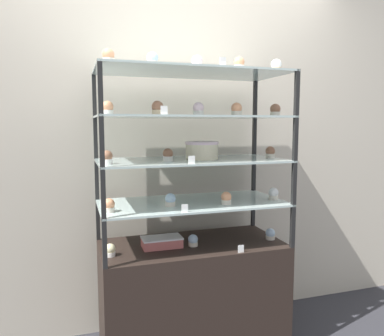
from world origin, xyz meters
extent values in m
cube|color=beige|center=(0.00, 0.42, 1.30)|extent=(8.00, 0.05, 2.60)
cube|color=black|center=(0.00, 0.00, 0.35)|extent=(1.13, 0.54, 0.71)
cube|color=black|center=(-0.55, 0.26, 0.84)|extent=(0.02, 0.02, 0.26)
cube|color=black|center=(0.55, 0.26, 0.84)|extent=(0.02, 0.02, 0.26)
cube|color=black|center=(-0.55, -0.26, 0.84)|extent=(0.02, 0.02, 0.26)
cube|color=black|center=(0.55, -0.26, 0.84)|extent=(0.02, 0.02, 0.26)
cube|color=#B2C6C1|center=(0.00, 0.00, 0.96)|extent=(1.13, 0.54, 0.01)
cube|color=black|center=(-0.55, 0.26, 1.10)|extent=(0.02, 0.02, 0.26)
cube|color=black|center=(0.55, 0.26, 1.10)|extent=(0.02, 0.02, 0.26)
cube|color=black|center=(-0.55, -0.26, 1.10)|extent=(0.02, 0.02, 0.26)
cube|color=black|center=(0.55, -0.26, 1.10)|extent=(0.02, 0.02, 0.26)
cube|color=#B2C6C1|center=(0.00, 0.00, 1.23)|extent=(1.13, 0.54, 0.01)
cube|color=black|center=(-0.55, 0.26, 1.36)|extent=(0.02, 0.02, 0.26)
cube|color=black|center=(0.55, 0.26, 1.36)|extent=(0.02, 0.02, 0.26)
cube|color=black|center=(-0.55, -0.26, 1.36)|extent=(0.02, 0.02, 0.26)
cube|color=black|center=(0.55, -0.26, 1.36)|extent=(0.02, 0.02, 0.26)
cube|color=#B2C6C1|center=(0.00, 0.00, 1.49)|extent=(1.13, 0.54, 0.01)
cube|color=black|center=(-0.55, 0.26, 1.63)|extent=(0.02, 0.02, 0.26)
cube|color=black|center=(0.55, 0.26, 1.63)|extent=(0.02, 0.02, 0.26)
cube|color=black|center=(-0.55, -0.26, 1.63)|extent=(0.02, 0.02, 0.26)
cube|color=black|center=(0.55, -0.26, 1.63)|extent=(0.02, 0.02, 0.26)
cube|color=#B2C6C1|center=(0.00, 0.00, 1.75)|extent=(1.13, 0.54, 0.01)
cylinder|color=beige|center=(0.06, 0.00, 1.28)|extent=(0.20, 0.20, 0.09)
cylinder|color=silver|center=(0.06, 0.00, 1.33)|extent=(0.20, 0.20, 0.02)
cube|color=#C66660|center=(-0.20, -0.01, 0.73)|extent=(0.24, 0.13, 0.05)
cube|color=white|center=(-0.20, -0.01, 0.76)|extent=(0.24, 0.13, 0.01)
cylinder|color=white|center=(-0.51, -0.08, 0.72)|extent=(0.06, 0.06, 0.03)
sphere|color=#F4EAB2|center=(-0.51, -0.08, 0.75)|extent=(0.06, 0.06, 0.06)
cylinder|color=beige|center=(-0.01, -0.05, 0.72)|extent=(0.06, 0.06, 0.03)
sphere|color=silver|center=(-0.01, -0.05, 0.75)|extent=(0.06, 0.06, 0.06)
cylinder|color=beige|center=(0.51, -0.08, 0.72)|extent=(0.06, 0.06, 0.03)
sphere|color=silver|center=(0.51, -0.08, 0.75)|extent=(0.06, 0.06, 0.06)
cube|color=white|center=(0.22, -0.25, 0.73)|extent=(0.04, 0.00, 0.04)
cylinder|color=beige|center=(-0.51, -0.12, 0.98)|extent=(0.06, 0.06, 0.03)
sphere|color=#E5996B|center=(-0.51, -0.12, 1.01)|extent=(0.06, 0.06, 0.06)
cylinder|color=beige|center=(-0.16, -0.08, 0.98)|extent=(0.06, 0.06, 0.03)
sphere|color=silver|center=(-0.16, -0.08, 1.01)|extent=(0.06, 0.06, 0.06)
cylinder|color=beige|center=(0.18, -0.13, 0.98)|extent=(0.06, 0.06, 0.03)
sphere|color=#E5996B|center=(0.18, -0.13, 1.01)|extent=(0.06, 0.06, 0.06)
cylinder|color=beige|center=(0.52, -0.09, 0.98)|extent=(0.06, 0.06, 0.03)
sphere|color=white|center=(0.52, -0.09, 1.01)|extent=(0.06, 0.06, 0.06)
cube|color=white|center=(-0.12, -0.25, 0.99)|extent=(0.04, 0.00, 0.04)
cylinder|color=white|center=(-0.52, -0.13, 1.25)|extent=(0.06, 0.06, 0.03)
sphere|color=#8C5B42|center=(-0.52, -0.13, 1.28)|extent=(0.06, 0.06, 0.06)
cylinder|color=white|center=(-0.16, -0.05, 1.25)|extent=(0.06, 0.06, 0.03)
sphere|color=#8C5B42|center=(-0.16, -0.05, 1.28)|extent=(0.06, 0.06, 0.06)
cylinder|color=beige|center=(0.50, -0.06, 1.25)|extent=(0.06, 0.06, 0.03)
sphere|color=#8C5B42|center=(0.50, -0.06, 1.28)|extent=(0.06, 0.06, 0.06)
cube|color=white|center=(-0.08, -0.25, 1.25)|extent=(0.04, 0.00, 0.04)
cylinder|color=white|center=(-0.50, -0.05, 1.51)|extent=(0.06, 0.06, 0.03)
sphere|color=#E5996B|center=(-0.50, -0.05, 1.54)|extent=(0.06, 0.06, 0.06)
cylinder|color=#CCB28C|center=(-0.24, -0.14, 1.51)|extent=(0.06, 0.06, 0.03)
sphere|color=#8C5B42|center=(-0.24, -0.14, 1.54)|extent=(0.06, 0.06, 0.06)
cylinder|color=white|center=(0.01, -0.09, 1.51)|extent=(0.06, 0.06, 0.03)
sphere|color=silver|center=(0.01, -0.09, 1.54)|extent=(0.06, 0.06, 0.06)
cylinder|color=beige|center=(0.24, -0.12, 1.51)|extent=(0.06, 0.06, 0.03)
sphere|color=#E5996B|center=(0.24, -0.12, 1.54)|extent=(0.06, 0.06, 0.06)
cylinder|color=beige|center=(0.52, -0.08, 1.51)|extent=(0.06, 0.06, 0.03)
sphere|color=#8C5B42|center=(0.52, -0.08, 1.54)|extent=(0.06, 0.06, 0.06)
cube|color=white|center=(-0.23, -0.25, 1.52)|extent=(0.04, 0.00, 0.04)
cylinder|color=beige|center=(-0.50, -0.13, 1.77)|extent=(0.06, 0.06, 0.03)
sphere|color=#E5996B|center=(-0.50, -0.13, 1.80)|extent=(0.06, 0.06, 0.06)
cylinder|color=beige|center=(-0.26, -0.11, 1.77)|extent=(0.06, 0.06, 0.03)
sphere|color=silver|center=(-0.26, -0.11, 1.80)|extent=(0.06, 0.06, 0.06)
cylinder|color=white|center=(0.00, -0.09, 1.77)|extent=(0.06, 0.06, 0.03)
sphere|color=silver|center=(0.00, -0.09, 1.80)|extent=(0.06, 0.06, 0.06)
cylinder|color=white|center=(0.25, -0.12, 1.77)|extent=(0.06, 0.06, 0.03)
sphere|color=#E5996B|center=(0.25, -0.12, 1.80)|extent=(0.06, 0.06, 0.06)
cylinder|color=#CCB28C|center=(0.49, -0.12, 1.77)|extent=(0.06, 0.06, 0.03)
sphere|color=white|center=(0.49, -0.12, 1.80)|extent=(0.06, 0.06, 0.06)
cube|color=white|center=(0.09, -0.25, 1.78)|extent=(0.04, 0.00, 0.04)
torus|color=#EFB2BC|center=(0.35, 0.06, 1.77)|extent=(0.14, 0.14, 0.03)
camera|label=1|loc=(-0.69, -2.16, 1.44)|focal=35.00mm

